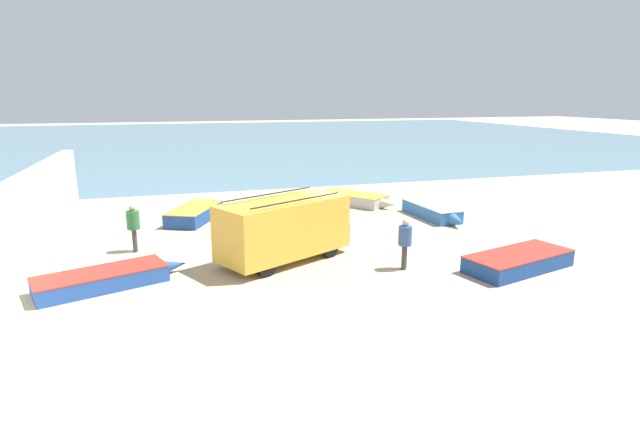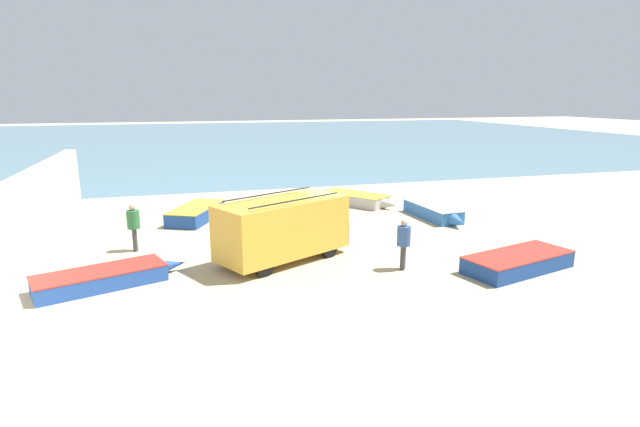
% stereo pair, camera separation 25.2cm
% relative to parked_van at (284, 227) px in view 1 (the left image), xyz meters
% --- Properties ---
extents(ground_plane, '(200.00, 200.00, 0.00)m').
position_rel_parked_van_xyz_m(ground_plane, '(2.47, 1.79, -1.22)').
color(ground_plane, tan).
extents(sea_water, '(120.00, 80.00, 0.01)m').
position_rel_parked_van_xyz_m(sea_water, '(2.47, 53.79, -1.21)').
color(sea_water, slate).
rests_on(sea_water, ground_plane).
extents(harbor_wall, '(0.50, 15.97, 3.11)m').
position_rel_parked_van_xyz_m(harbor_wall, '(-8.58, 2.79, 0.34)').
color(harbor_wall, silver).
rests_on(harbor_wall, ground_plane).
extents(parked_van, '(5.12, 3.85, 2.34)m').
position_rel_parked_van_xyz_m(parked_van, '(0.00, 0.00, 0.00)').
color(parked_van, gold).
rests_on(parked_van, ground_plane).
extents(fishing_rowboat_0, '(3.52, 4.20, 0.60)m').
position_rel_parked_van_xyz_m(fishing_rowboat_0, '(5.68, 8.10, -0.92)').
color(fishing_rowboat_0, '#ADA89E').
rests_on(fishing_rowboat_0, ground_plane).
extents(fishing_rowboat_1, '(1.47, 4.31, 0.64)m').
position_rel_parked_van_xyz_m(fishing_rowboat_1, '(8.23, 4.15, -0.90)').
color(fishing_rowboat_1, '#2D66AD').
rests_on(fishing_rowboat_1, ground_plane).
extents(fishing_rowboat_2, '(4.84, 2.53, 0.58)m').
position_rel_parked_van_xyz_m(fishing_rowboat_2, '(7.50, -3.14, -0.93)').
color(fishing_rowboat_2, navy).
rests_on(fishing_rowboat_2, ground_plane).
extents(fishing_rowboat_3, '(2.94, 4.36, 0.66)m').
position_rel_parked_van_xyz_m(fishing_rowboat_3, '(-2.70, 7.07, -0.89)').
color(fishing_rowboat_3, navy).
rests_on(fishing_rowboat_3, ground_plane).
extents(fishing_rowboat_4, '(4.64, 2.60, 0.53)m').
position_rel_parked_van_xyz_m(fishing_rowboat_4, '(-5.81, -0.88, -0.95)').
color(fishing_rowboat_4, '#234CA3').
rests_on(fishing_rowboat_4, ground_plane).
extents(fisherman_0, '(0.46, 0.46, 1.74)m').
position_rel_parked_van_xyz_m(fisherman_0, '(3.68, -2.04, -0.18)').
color(fisherman_0, '#38383D').
rests_on(fisherman_0, ground_plane).
extents(fisherman_1, '(0.47, 0.47, 1.81)m').
position_rel_parked_van_xyz_m(fisherman_1, '(-5.18, 2.65, -0.14)').
color(fisherman_1, '#38383D').
rests_on(fisherman_1, ground_plane).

